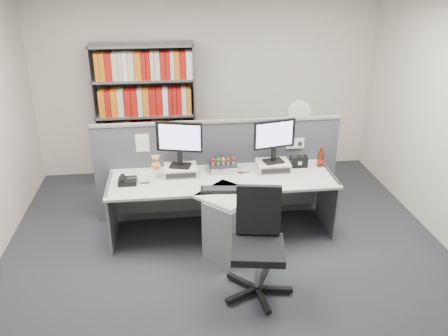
{
  "coord_description": "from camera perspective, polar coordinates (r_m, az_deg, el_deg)",
  "views": [
    {
      "loc": [
        -0.56,
        -3.94,
        2.98
      ],
      "look_at": [
        0.0,
        0.65,
        0.92
      ],
      "focal_mm": 37.0,
      "sensor_mm": 36.0,
      "label": 1
    }
  ],
  "objects": [
    {
      "name": "desk",
      "position": [
        5.22,
        0.07,
        -4.9
      ],
      "size": [
        2.6,
        1.2,
        0.72
      ],
      "color": "#B9B8B2",
      "rests_on": "ground"
    },
    {
      "name": "desk_phone",
      "position": [
        5.27,
        -11.89,
        -1.56
      ],
      "size": [
        0.2,
        0.19,
        0.09
      ],
      "color": "black",
      "rests_on": "desk"
    },
    {
      "name": "filing_cabinet",
      "position": [
        6.73,
        8.8,
        0.69
      ],
      "size": [
        0.45,
        0.61,
        0.7
      ],
      "color": "slate",
      "rests_on": "ground"
    },
    {
      "name": "office_chair",
      "position": [
        4.47,
        4.22,
        -8.87
      ],
      "size": [
        0.69,
        0.68,
        1.04
      ],
      "color": "silver",
      "rests_on": "ground"
    },
    {
      "name": "monitor_left",
      "position": [
        5.25,
        -5.54,
        3.4
      ],
      "size": [
        0.52,
        0.22,
        0.54
      ],
      "color": "black",
      "rests_on": "monitor_riser_left"
    },
    {
      "name": "monitor_riser_left",
      "position": [
        5.39,
        -5.39,
        -0.3
      ],
      "size": [
        0.38,
        0.31,
        0.1
      ],
      "color": "beige",
      "rests_on": "desk"
    },
    {
      "name": "desk_fan",
      "position": [
        6.48,
        9.2,
        6.43
      ],
      "size": [
        0.34,
        0.2,
        0.57
      ],
      "color": "white",
      "rests_on": "filing_cabinet"
    },
    {
      "name": "monitor_riser_right",
      "position": [
        5.52,
        6.09,
        0.27
      ],
      "size": [
        0.38,
        0.31,
        0.1
      ],
      "color": "beige",
      "rests_on": "desk"
    },
    {
      "name": "mouse",
      "position": [
        5.04,
        3.66,
        -2.42
      ],
      "size": [
        0.07,
        0.11,
        0.04
      ],
      "primitive_type": "ellipsoid",
      "color": "black",
      "rests_on": "desk"
    },
    {
      "name": "monitor_right",
      "position": [
        5.39,
        6.24,
        3.77
      ],
      "size": [
        0.5,
        0.21,
        0.52
      ],
      "color": "black",
      "rests_on": "monitor_riser_right"
    },
    {
      "name": "figurines",
      "position": [
        5.43,
        -0.09,
        0.96
      ],
      "size": [
        0.29,
        0.05,
        0.09
      ],
      "color": "beige",
      "rests_on": "desktop_pc"
    },
    {
      "name": "desk_calendar",
      "position": [
        5.24,
        -9.79,
        -1.3
      ],
      "size": [
        0.1,
        0.07,
        0.11
      ],
      "color": "black",
      "rests_on": "desk"
    },
    {
      "name": "keyboard",
      "position": [
        5.0,
        -0.41,
        -2.68
      ],
      "size": [
        0.45,
        0.21,
        0.03
      ],
      "color": "black",
      "rests_on": "desk"
    },
    {
      "name": "ground",
      "position": [
        4.97,
        0.93,
        -12.82
      ],
      "size": [
        5.5,
        5.5,
        0.0
      ],
      "primitive_type": "plane",
      "color": "#2F3138",
      "rests_on": "ground"
    },
    {
      "name": "room_shell",
      "position": [
        4.15,
        1.09,
        7.38
      ],
      "size": [
        5.04,
        5.54,
        2.72
      ],
      "color": "beige",
      "rests_on": "ground"
    },
    {
      "name": "partition",
      "position": [
        5.72,
        -0.68,
        -0.06
      ],
      "size": [
        3.0,
        0.08,
        1.27
      ],
      "color": "#484952",
      "rests_on": "ground"
    },
    {
      "name": "plush_toy",
      "position": [
        5.29,
        -8.42,
        0.57
      ],
      "size": [
        0.11,
        0.11,
        0.18
      ],
      "color": "#CE8844",
      "rests_on": "monitor_riser_left"
    },
    {
      "name": "shelving_unit",
      "position": [
        6.7,
        -9.59,
        6.26
      ],
      "size": [
        1.41,
        0.4,
        2.0
      ],
      "color": "slate",
      "rests_on": "ground"
    },
    {
      "name": "cola_bottle",
      "position": [
        5.69,
        11.84,
        1.11
      ],
      "size": [
        0.08,
        0.08,
        0.26
      ],
      "color": "#3F190A",
      "rests_on": "desk"
    },
    {
      "name": "desktop_pc",
      "position": [
        5.48,
        -0.11,
        0.14
      ],
      "size": [
        0.31,
        0.28,
        0.08
      ],
      "color": "black",
      "rests_on": "desk"
    },
    {
      "name": "speaker",
      "position": [
        5.64,
        9.22,
        0.81
      ],
      "size": [
        0.2,
        0.11,
        0.13
      ],
      "primitive_type": "cube",
      "color": "black",
      "rests_on": "desk"
    }
  ]
}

